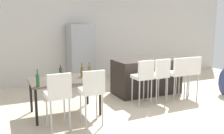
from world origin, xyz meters
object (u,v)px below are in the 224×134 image
Objects in this scene: bar_chair_far at (191,70)px; wine_bottle_corner at (61,73)px; potted_plant at (157,68)px; bar_chair_left at (143,75)px; wine_bottle_far at (89,71)px; kitchen_island at (146,76)px; wine_bottle_middle at (62,78)px; dining_chair_far at (92,89)px; dining_chair_near at (58,93)px; bar_chair_right at (178,72)px; wine_glass_right at (58,77)px; wine_bottle_inner at (82,71)px; wine_bottle_left at (38,80)px; refrigerator at (80,55)px; bar_chair_middle at (160,74)px; dining_table at (64,82)px.

wine_bottle_corner is at bearing 174.96° from bar_chair_far.
bar_chair_far is 2.63m from potted_plant.
wine_bottle_far is (-1.23, 0.18, 0.16)m from bar_chair_left.
kitchen_island is 1.67× the size of bar_chair_left.
bar_chair_left is at bearing 5.22° from wine_bottle_middle.
dining_chair_near is at bearing 180.00° from dining_chair_far.
bar_chair_right is 2.94m from wine_glass_right.
bar_chair_right and dining_chair_far have the same top height.
dining_chair_near reaches higher than wine_bottle_inner.
wine_bottle_corner is 0.51× the size of potted_plant.
bar_chair_right is 3.32× the size of wine_bottle_far.
wine_bottle_corner is at bearing 170.03° from wine_bottle_far.
wine_bottle_corner is 0.47m from wine_bottle_middle.
wine_bottle_left is at bearing -138.56° from wine_bottle_corner.
potted_plant is (0.73, 2.49, -0.39)m from bar_chair_far.
refrigerator is (1.22, 2.68, 0.07)m from wine_bottle_middle.
wine_bottle_far reaches higher than bar_chair_right.
dining_chair_near is 0.94m from wine_bottle_corner.
wine_glass_right is (-2.41, -0.08, 0.17)m from bar_chair_middle.
kitchen_island is at bearing 53.30° from bar_chair_left.
wine_bottle_inner is 1.05× the size of wine_bottle_middle.
wine_bottle_far is 1.00× the size of wine_bottle_left.
wine_bottle_left is at bearing -155.49° from wine_bottle_inner.
bar_chair_middle is at bearing -8.25° from wine_bottle_inner.
wine_bottle_left is at bearing -162.07° from wine_bottle_far.
wine_bottle_middle is 0.15× the size of refrigerator.
bar_chair_middle is (0.45, 0.00, 0.00)m from bar_chair_left.
bar_chair_middle is 3.32× the size of wine_bottle_far.
wine_bottle_corner is (-3.21, 0.28, 0.16)m from bar_chair_far.
wine_glass_right is (-0.73, -0.25, 0.00)m from wine_bottle_far.
bar_chair_right is at bearing -0.01° from bar_chair_middle.
bar_chair_far is 2.63m from wine_bottle_far.
dining_table is 1.31× the size of dining_chair_far.
wine_bottle_left is (-0.58, -0.39, 0.18)m from dining_table.
bar_chair_far is at bearing -5.04° from wine_bottle_corner.
bar_chair_right is (0.97, -0.00, 0.00)m from bar_chair_left.
refrigerator reaches higher than wine_bottle_middle.
wine_bottle_far reaches higher than potted_plant.
wine_bottle_corner is 0.38m from wine_glass_right.
dining_chair_far is 0.75m from wine_glass_right.
dining_chair_near is at bearing -143.51° from potted_plant.
dining_chair_far is 1.00m from wine_bottle_left.
bar_chair_far is at bearing 12.13° from dining_chair_far.
dining_table is at bearing 176.28° from bar_chair_far.
wine_bottle_left is (-2.80, -0.18, 0.16)m from bar_chair_middle.
wine_bottle_far is 1.17m from wine_bottle_left.
bar_chair_far is (0.94, -0.00, 0.00)m from bar_chair_middle.
refrigerator reaches higher than bar_chair_right.
dining_chair_near is (-2.08, -0.61, 0.00)m from bar_chair_left.
bar_chair_middle is at bearing -7.10° from wine_bottle_corner.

